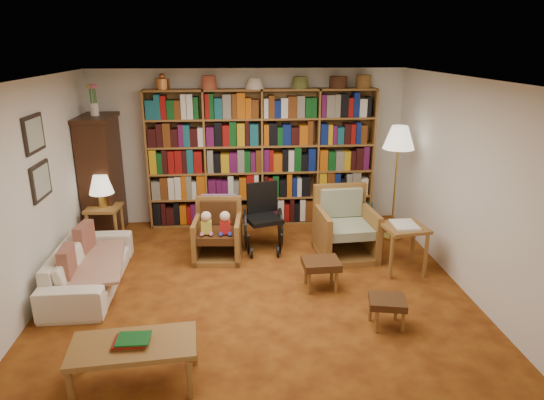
{
  "coord_description": "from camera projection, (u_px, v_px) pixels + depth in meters",
  "views": [
    {
      "loc": [
        -0.25,
        -5.29,
        2.86
      ],
      "look_at": [
        0.23,
        0.6,
        0.95
      ],
      "focal_mm": 32.0,
      "sensor_mm": 36.0,
      "label": 1
    }
  ],
  "objects": [
    {
      "name": "curio_cabinet",
      "position": [
        102.0,
        176.0,
        7.34
      ],
      "size": [
        0.5,
        0.95,
        2.4
      ],
      "color": "#381B0F",
      "rests_on": "floor"
    },
    {
      "name": "armchair_leather",
      "position": [
        218.0,
        233.0,
        6.77
      ],
      "size": [
        0.69,
        0.74,
        0.83
      ],
      "color": "brown",
      "rests_on": "floor"
    },
    {
      "name": "sofa",
      "position": [
        89.0,
        266.0,
        5.94
      ],
      "size": [
        1.83,
        0.73,
        0.53
      ],
      "primitive_type": "imported",
      "rotation": [
        0.0,
        0.0,
        1.58
      ],
      "color": "#EFE2CB",
      "rests_on": "floor"
    },
    {
      "name": "wall_back",
      "position": [
        249.0,
        147.0,
        7.9
      ],
      "size": [
        5.0,
        0.0,
        5.0
      ],
      "primitive_type": "plane",
      "rotation": [
        1.57,
        0.0,
        0.0
      ],
      "color": "silver",
      "rests_on": "floor"
    },
    {
      "name": "side_table_papers",
      "position": [
        404.0,
        234.0,
        6.26
      ],
      "size": [
        0.59,
        0.59,
        0.66
      ],
      "color": "brown",
      "rests_on": "floor"
    },
    {
      "name": "floor_lamp",
      "position": [
        399.0,
        142.0,
        7.04
      ],
      "size": [
        0.46,
        0.46,
        1.73
      ],
      "color": "gold",
      "rests_on": "floor"
    },
    {
      "name": "cushion_right",
      "position": [
        67.0,
        265.0,
        5.54
      ],
      "size": [
        0.14,
        0.38,
        0.37
      ],
      "primitive_type": "cube",
      "rotation": [
        0.0,
        0.0,
        0.07
      ],
      "color": "maroon",
      "rests_on": "sofa"
    },
    {
      "name": "wall_right",
      "position": [
        468.0,
        187.0,
        5.72
      ],
      "size": [
        0.0,
        5.0,
        5.0
      ],
      "primitive_type": "plane",
      "rotation": [
        1.57,
        0.0,
        -1.57
      ],
      "color": "silver",
      "rests_on": "floor"
    },
    {
      "name": "table_lamp",
      "position": [
        101.0,
        186.0,
        6.91
      ],
      "size": [
        0.35,
        0.35,
        0.47
      ],
      "color": "gold",
      "rests_on": "side_table_lamp"
    },
    {
      "name": "footstool_a",
      "position": [
        321.0,
        265.0,
        5.86
      ],
      "size": [
        0.45,
        0.39,
        0.37
      ],
      "color": "#432412",
      "rests_on": "floor"
    },
    {
      "name": "wheelchair",
      "position": [
        263.0,
        219.0,
        7.04
      ],
      "size": [
        0.58,
        0.76,
        0.95
      ],
      "color": "black",
      "rests_on": "floor"
    },
    {
      "name": "coffee_table",
      "position": [
        134.0,
        348.0,
        4.18
      ],
      "size": [
        1.12,
        0.63,
        0.46
      ],
      "color": "brown",
      "rests_on": "floor"
    },
    {
      "name": "ceiling",
      "position": [
        255.0,
        79.0,
        5.14
      ],
      "size": [
        5.0,
        5.0,
        0.0
      ],
      "primitive_type": "plane",
      "rotation": [
        3.14,
        0.0,
        0.0
      ],
      "color": "white",
      "rests_on": "wall_back"
    },
    {
      "name": "framed_pictures",
      "position": [
        37.0,
        158.0,
        5.51
      ],
      "size": [
        0.03,
        0.52,
        0.97
      ],
      "color": "black",
      "rests_on": "wall_left"
    },
    {
      "name": "bookshelf",
      "position": [
        262.0,
        154.0,
        7.78
      ],
      "size": [
        3.6,
        0.3,
        2.42
      ],
      "color": "brown",
      "rests_on": "floor"
    },
    {
      "name": "sofa_throw",
      "position": [
        93.0,
        263.0,
        5.93
      ],
      "size": [
        0.89,
        1.39,
        0.04
      ],
      "primitive_type": "cube",
      "rotation": [
        0.0,
        0.0,
        0.16
      ],
      "color": "beige",
      "rests_on": "sofa"
    },
    {
      "name": "side_table_lamp",
      "position": [
        104.0,
        216.0,
        7.05
      ],
      "size": [
        0.49,
        0.49,
        0.61
      ],
      "color": "brown",
      "rests_on": "floor"
    },
    {
      "name": "armchair_sage",
      "position": [
        344.0,
        229.0,
        6.84
      ],
      "size": [
        0.83,
        0.86,
        0.96
      ],
      "color": "brown",
      "rests_on": "floor"
    },
    {
      "name": "footstool_b",
      "position": [
        387.0,
        304.0,
        5.08
      ],
      "size": [
        0.44,
        0.39,
        0.32
      ],
      "color": "#432412",
      "rests_on": "floor"
    },
    {
      "name": "floor",
      "position": [
        257.0,
        290.0,
        5.91
      ],
      "size": [
        5.0,
        5.0,
        0.0
      ],
      "primitive_type": "plane",
      "color": "#925116",
      "rests_on": "ground"
    },
    {
      "name": "wall_left",
      "position": [
        30.0,
        197.0,
        5.34
      ],
      "size": [
        0.0,
        5.0,
        5.0
      ],
      "primitive_type": "plane",
      "rotation": [
        1.57,
        0.0,
        1.57
      ],
      "color": "silver",
      "rests_on": "floor"
    },
    {
      "name": "wall_front",
      "position": [
        275.0,
        303.0,
        3.16
      ],
      "size": [
        5.0,
        0.0,
        5.0
      ],
      "primitive_type": "plane",
      "rotation": [
        -1.57,
        0.0,
        0.0
      ],
      "color": "silver",
      "rests_on": "floor"
    },
    {
      "name": "cushion_left",
      "position": [
        85.0,
        241.0,
        6.2
      ],
      "size": [
        0.17,
        0.4,
        0.39
      ],
      "primitive_type": "cube",
      "rotation": [
        0.0,
        0.0,
        -0.12
      ],
      "color": "maroon",
      "rests_on": "sofa"
    }
  ]
}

